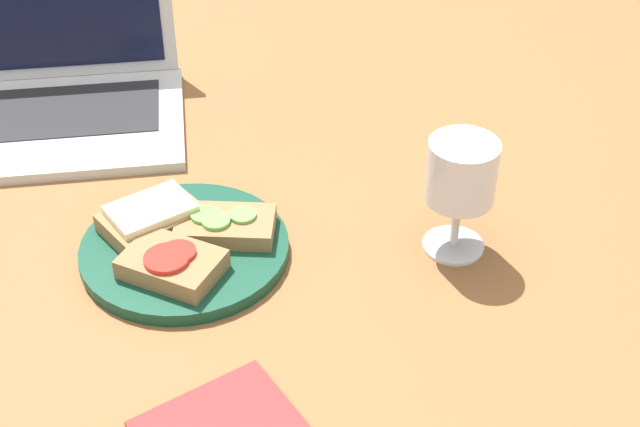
{
  "coord_description": "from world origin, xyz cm",
  "views": [
    {
      "loc": [
        -2.63,
        -73.94,
        64.09
      ],
      "look_at": [
        7.93,
        -0.78,
        8.0
      ],
      "focal_mm": 50.0,
      "sensor_mm": 36.0,
      "label": 1
    }
  ],
  "objects_px": {
    "plate": "(185,249)",
    "sandwich_with_cheese": "(152,217)",
    "sandwich_with_cucumber": "(225,225)",
    "laptop": "(46,82)",
    "sandwich_with_tomato": "(172,263)",
    "wine_glass": "(461,178)"
  },
  "relations": [
    {
      "from": "sandwich_with_cheese",
      "to": "laptop",
      "type": "bearing_deg",
      "value": 114.89
    },
    {
      "from": "sandwich_with_tomato",
      "to": "sandwich_with_cheese",
      "type": "xyz_separation_m",
      "value": [
        -0.02,
        0.08,
        0.0
      ]
    },
    {
      "from": "plate",
      "to": "sandwich_with_cheese",
      "type": "distance_m",
      "value": 0.05
    },
    {
      "from": "sandwich_with_cheese",
      "to": "laptop",
      "type": "xyz_separation_m",
      "value": [
        -0.14,
        0.3,
        0.01
      ]
    },
    {
      "from": "plate",
      "to": "sandwich_with_cucumber",
      "type": "xyz_separation_m",
      "value": [
        0.04,
        0.01,
        0.02
      ]
    },
    {
      "from": "wine_glass",
      "to": "laptop",
      "type": "relative_size",
      "value": 0.38
    },
    {
      "from": "sandwich_with_tomato",
      "to": "sandwich_with_cucumber",
      "type": "relative_size",
      "value": 1.03
    },
    {
      "from": "laptop",
      "to": "wine_glass",
      "type": "bearing_deg",
      "value": -37.97
    },
    {
      "from": "sandwich_with_tomato",
      "to": "plate",
      "type": "bearing_deg",
      "value": 74.96
    },
    {
      "from": "sandwich_with_tomato",
      "to": "sandwich_with_cucumber",
      "type": "bearing_deg",
      "value": 45.32
    },
    {
      "from": "sandwich_with_cucumber",
      "to": "laptop",
      "type": "height_order",
      "value": "laptop"
    },
    {
      "from": "sandwich_with_cheese",
      "to": "sandwich_with_tomato",
      "type": "bearing_deg",
      "value": -75.21
    },
    {
      "from": "laptop",
      "to": "sandwich_with_tomato",
      "type": "bearing_deg",
      "value": -67.12
    },
    {
      "from": "sandwich_with_cucumber",
      "to": "laptop",
      "type": "relative_size",
      "value": 0.33
    },
    {
      "from": "plate",
      "to": "sandwich_with_cucumber",
      "type": "relative_size",
      "value": 1.94
    },
    {
      "from": "sandwich_with_cucumber",
      "to": "sandwich_with_cheese",
      "type": "relative_size",
      "value": 0.92
    },
    {
      "from": "sandwich_with_tomato",
      "to": "sandwich_with_cheese",
      "type": "bearing_deg",
      "value": 104.79
    },
    {
      "from": "sandwich_with_cheese",
      "to": "laptop",
      "type": "height_order",
      "value": "laptop"
    },
    {
      "from": "plate",
      "to": "wine_glass",
      "type": "distance_m",
      "value": 0.3
    },
    {
      "from": "sandwich_with_cucumber",
      "to": "wine_glass",
      "type": "xyz_separation_m",
      "value": [
        0.24,
        -0.04,
        0.07
      ]
    },
    {
      "from": "sandwich_with_cheese",
      "to": "wine_glass",
      "type": "relative_size",
      "value": 0.94
    },
    {
      "from": "sandwich_with_tomato",
      "to": "sandwich_with_cucumber",
      "type": "height_order",
      "value": "sandwich_with_tomato"
    }
  ]
}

